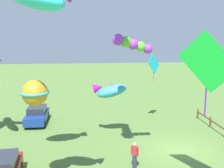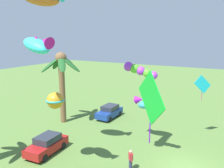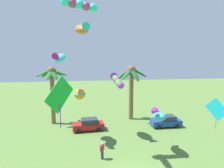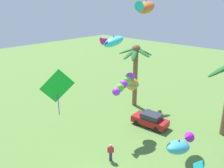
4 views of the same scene
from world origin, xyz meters
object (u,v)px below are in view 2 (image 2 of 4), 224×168
object	(u,v)px
spectator_0	(131,160)
kite_diamond_3	(151,99)
kite_tube_6	(139,70)
kite_diamond_4	(202,85)
palm_tree_1	(62,72)
parked_car_1	(47,144)
kite_fish_5	(38,45)
kite_ball_1	(55,100)
parked_car_0	(109,112)
kite_fish_2	(148,103)

from	to	relation	value
spectator_0	kite_diamond_3	distance (m)	7.14
spectator_0	kite_diamond_3	world-z (taller)	kite_diamond_3
kite_tube_6	spectator_0	bearing A→B (deg)	-178.10
spectator_0	kite_diamond_4	bearing A→B (deg)	-20.87
palm_tree_1	parked_car_1	xyz separation A→B (m)	(-6.41, -3.70, -5.03)
kite_fish_5	kite_diamond_3	bearing A→B (deg)	-84.21
kite_ball_1	palm_tree_1	bearing A→B (deg)	38.16
parked_car_1	kite_tube_6	bearing A→B (deg)	-72.02
kite_diamond_3	parked_car_0	bearing A→B (deg)	37.74
kite_fish_2	kite_tube_6	xyz separation A→B (m)	(-4.32, -0.85, 3.70)
kite_diamond_4	kite_fish_5	xyz separation A→B (m)	(-12.77, 7.85, 3.98)
parked_car_1	kite_ball_1	distance (m)	4.94
palm_tree_1	parked_car_1	size ratio (longest dim) A/B	2.00
spectator_0	kite_fish_2	bearing A→B (deg)	8.95
spectator_0	kite_ball_1	world-z (taller)	kite_ball_1
kite_fish_5	parked_car_1	bearing A→B (deg)	43.13
palm_tree_1	kite_fish_2	size ratio (longest dim) A/B	2.82
parked_car_1	kite_fish_5	world-z (taller)	kite_fish_5
kite_tube_6	parked_car_1	bearing A→B (deg)	107.98
palm_tree_1	spectator_0	bearing A→B (deg)	-116.02
parked_car_1	spectator_0	xyz separation A→B (m)	(1.03, -7.33, 0.06)
palm_tree_1	kite_diamond_3	bearing A→B (deg)	-122.55
kite_diamond_3	kite_diamond_4	xyz separation A→B (m)	(12.05, -0.74, -1.34)
kite_diamond_4	kite_fish_5	distance (m)	15.51
parked_car_1	kite_fish_2	bearing A→B (deg)	-43.94
palm_tree_1	kite_diamond_4	size ratio (longest dim) A/B	3.21
parked_car_0	spectator_0	distance (m)	11.69
kite_ball_1	kite_fish_5	size ratio (longest dim) A/B	0.67
kite_ball_1	parked_car_1	bearing A→B (deg)	65.14
kite_ball_1	kite_diamond_3	bearing A→B (deg)	-99.49
spectator_0	kite_tube_6	size ratio (longest dim) A/B	0.64
kite_fish_2	kite_diamond_4	xyz separation A→B (m)	(3.09, -4.22, 1.64)
spectator_0	palm_tree_1	bearing A→B (deg)	63.98
kite_diamond_4	kite_fish_5	bearing A→B (deg)	148.42
spectator_0	kite_diamond_3	bearing A→B (deg)	-141.95
parked_car_0	kite_fish_5	size ratio (longest dim) A/B	1.39
kite_fish_2	kite_diamond_3	xyz separation A→B (m)	(-8.96, -3.48, 2.99)
parked_car_1	kite_tube_6	distance (m)	10.07
spectator_0	kite_fish_5	world-z (taller)	kite_fish_5
kite_tube_6	kite_diamond_4	bearing A→B (deg)	-24.52
palm_tree_1	parked_car_0	xyz separation A→B (m)	(3.87, -3.89, -5.03)
palm_tree_1	parked_car_1	distance (m)	8.95
parked_car_0	kite_diamond_3	world-z (taller)	kite_diamond_3
kite_ball_1	kite_diamond_4	xyz separation A→B (m)	(10.74, -8.56, 0.13)
kite_diamond_3	kite_fish_5	world-z (taller)	kite_fish_5
palm_tree_1	spectator_0	world-z (taller)	palm_tree_1
spectator_0	kite_tube_6	world-z (taller)	kite_tube_6
palm_tree_1	parked_car_1	world-z (taller)	palm_tree_1
parked_car_1	kite_fish_5	bearing A→B (deg)	-136.87
kite_fish_2	kite_tube_6	bearing A→B (deg)	-168.91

